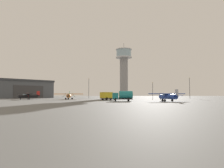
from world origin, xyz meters
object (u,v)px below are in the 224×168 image
(airplane_orange, at_px, (69,96))
(light_post_centre, at_px, (190,86))
(light_post_north, at_px, (153,89))
(truck_box_yellow, at_px, (108,96))
(truck_fuel_tanker_teal, at_px, (123,96))
(light_post_west, at_px, (89,86))
(airplane_black, at_px, (28,96))
(airplane_blue, at_px, (168,96))
(control_tower, at_px, (124,67))

(airplane_orange, relative_size, light_post_centre, 1.08)
(airplane_orange, xyz_separation_m, light_post_north, (36.15, 19.16, 3.26))
(airplane_orange, height_order, truck_box_yellow, airplane_orange)
(truck_fuel_tanker_teal, bearing_deg, light_post_centre, -133.88)
(light_post_west, bearing_deg, airplane_black, -129.22)
(airplane_blue, relative_size, truck_box_yellow, 1.84)
(light_post_west, xyz_separation_m, light_post_north, (31.32, -2.93, -1.13))
(control_tower, xyz_separation_m, light_post_centre, (30.24, -29.80, -13.55))
(airplane_black, bearing_deg, airplane_blue, 123.45)
(airplane_black, relative_size, truck_fuel_tanker_teal, 1.69)
(airplane_orange, xyz_separation_m, truck_fuel_tanker_teal, (20.01, -19.26, 0.11))
(truck_box_yellow, bearing_deg, light_post_north, 13.43)
(truck_fuel_tanker_teal, height_order, light_post_centre, light_post_centre)
(control_tower, distance_m, airplane_black, 66.63)
(airplane_blue, height_order, truck_box_yellow, airplane_blue)
(control_tower, height_order, light_post_west, control_tower)
(control_tower, xyz_separation_m, airplane_black, (-38.66, -51.18, -18.03))
(airplane_blue, bearing_deg, light_post_north, -25.94)
(airplane_orange, distance_m, light_post_north, 41.05)
(control_tower, distance_m, airplane_orange, 57.49)
(airplane_black, distance_m, light_post_north, 55.35)
(airplane_blue, bearing_deg, truck_fuel_tanker_teal, 57.45)
(airplane_black, bearing_deg, light_post_north, 168.83)
(airplane_blue, height_order, light_post_centre, light_post_centre)
(airplane_blue, xyz_separation_m, light_post_north, (3.86, 41.03, 3.26))
(truck_box_yellow, height_order, light_post_centre, light_post_centre)
(control_tower, distance_m, truck_fuel_tanker_teal, 70.81)
(airplane_black, xyz_separation_m, airplane_blue, (47.16, -19.82, 0.02))
(control_tower, relative_size, airplane_blue, 3.24)
(airplane_black, distance_m, truck_fuel_tanker_teal, 38.89)
(airplane_black, height_order, light_post_west, light_post_west)
(truck_box_yellow, bearing_deg, airplane_orange, 111.80)
(light_post_west, xyz_separation_m, light_post_centre, (49.21, -2.76, 0.08))
(airplane_orange, relative_size, light_post_north, 1.39)
(truck_fuel_tanker_teal, xyz_separation_m, truck_box_yellow, (-4.55, 10.86, -0.07))
(airplane_black, distance_m, light_post_centre, 72.29)
(airplane_black, xyz_separation_m, light_post_west, (19.70, 24.14, 4.40))
(airplane_blue, height_order, light_post_west, light_post_west)
(control_tower, xyz_separation_m, light_post_west, (-18.96, -27.05, -13.63))
(truck_fuel_tanker_teal, bearing_deg, airplane_black, -28.75)
(truck_box_yellow, xyz_separation_m, light_post_west, (-10.62, 30.50, 4.34))
(truck_box_yellow, relative_size, light_post_centre, 0.57)
(light_post_west, bearing_deg, truck_box_yellow, -70.80)
(airplane_blue, distance_m, truck_fuel_tanker_teal, 12.56)
(truck_fuel_tanker_teal, xyz_separation_m, light_post_west, (-15.18, 41.35, 4.28))
(airplane_orange, bearing_deg, control_tower, 145.58)
(light_post_centre, bearing_deg, truck_fuel_tanker_teal, -131.41)
(airplane_orange, height_order, light_post_west, light_post_west)
(light_post_centre, bearing_deg, control_tower, 135.42)
(airplane_black, relative_size, light_post_centre, 0.96)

